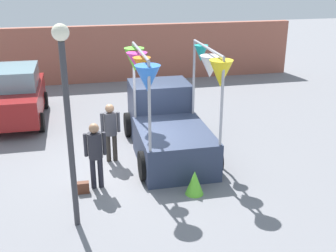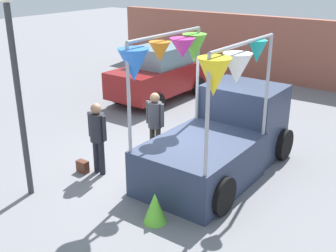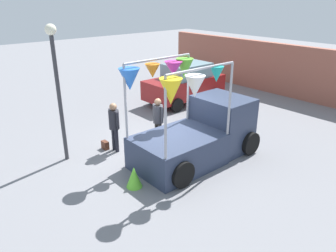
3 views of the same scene
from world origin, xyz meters
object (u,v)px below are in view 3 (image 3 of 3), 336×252
at_px(parked_car, 185,83).
at_px(folded_kite_bundle_lime, 134,177).
at_px(handbag, 105,145).
at_px(street_lamp, 57,76).
at_px(person_customer, 114,123).
at_px(person_vendor, 158,117).
at_px(vendor_truck, 200,129).

relative_size(parked_car, folded_kite_bundle_lime, 6.67).
distance_m(handbag, street_lamp, 2.88).
height_order(parked_car, person_customer, parked_car).
relative_size(parked_car, person_customer, 2.38).
relative_size(person_vendor, handbag, 5.94).
distance_m(vendor_truck, folded_kite_bundle_lime, 2.75).
height_order(vendor_truck, street_lamp, street_lamp).
distance_m(vendor_truck, parked_car, 5.81).
bearing_deg(person_customer, parked_car, 113.71).
height_order(street_lamp, folded_kite_bundle_lime, street_lamp).
relative_size(person_customer, folded_kite_bundle_lime, 2.80).
bearing_deg(parked_car, person_vendor, -54.26).
distance_m(vendor_truck, street_lamp, 4.62).
xyz_separation_m(street_lamp, folded_kite_bundle_lime, (2.76, 0.69, -2.40)).
distance_m(parked_car, person_customer, 5.98).
relative_size(vendor_truck, person_customer, 2.49).
bearing_deg(street_lamp, parked_car, 105.11).
distance_m(person_customer, folded_kite_bundle_lime, 2.49).
relative_size(parked_car, handbag, 14.29).
bearing_deg(folded_kite_bundle_lime, handbag, 166.49).
xyz_separation_m(vendor_truck, handbag, (-2.47, -2.05, -0.80)).
bearing_deg(person_customer, vendor_truck, 41.02).
relative_size(vendor_truck, parked_car, 1.05).
xyz_separation_m(person_customer, folded_kite_bundle_lime, (2.24, -0.82, -0.72)).
xyz_separation_m(vendor_truck, street_lamp, (-2.64, -3.36, 1.76)).
bearing_deg(folded_kite_bundle_lime, person_customer, 159.85).
bearing_deg(street_lamp, person_customer, 71.01).
xyz_separation_m(parked_car, person_customer, (2.41, -5.48, 0.07)).
height_order(person_vendor, handbag, person_vendor).
relative_size(vendor_truck, street_lamp, 1.00).
height_order(handbag, folded_kite_bundle_lime, folded_kite_bundle_lime).
xyz_separation_m(person_vendor, handbag, (-0.84, -1.65, -0.86)).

